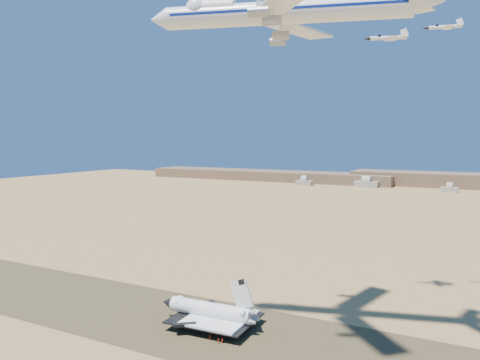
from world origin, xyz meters
The scene contains 11 objects.
ground centered at (0.00, 0.00, 0.00)m, with size 1200.00×1200.00×0.00m, color #A37648.
runway centered at (0.00, 0.00, 0.03)m, with size 600.00×50.00×0.06m, color #483C24.
ridgeline centered at (65.32, 527.31, 7.63)m, with size 960.00×90.00×18.00m.
hangars centered at (-64.00, 478.43, 4.83)m, with size 200.50×29.50×30.00m.
shuttle centered at (-3.55, 2.20, 4.85)m, with size 36.67×23.47×18.05m.
carrier_747 centered at (20.23, 2.12, 101.33)m, with size 87.16×65.22×21.77m.
crew_a centered at (6.36, -8.70, 0.90)m, with size 0.61×0.40×1.68m, color red.
crew_b centered at (2.60, -7.51, 0.91)m, with size 0.83×0.48×1.70m, color red.
crew_c centered at (7.26, -7.96, 0.87)m, with size 0.95×0.49×1.63m, color red.
chase_jet_d centered at (43.15, 54.05, 101.39)m, with size 16.26×9.50×4.15m.
chase_jet_e centered at (61.90, 63.64, 105.33)m, with size 14.40×8.13×3.62m.
Camera 1 is at (78.08, -129.81, 63.98)m, focal length 35.00 mm.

